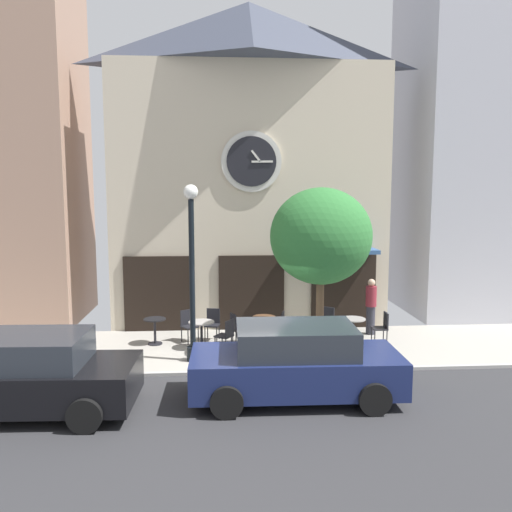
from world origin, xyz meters
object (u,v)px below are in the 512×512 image
Objects in this scene: cafe_chair_curbside at (327,320)px; cafe_chair_near_lamp at (237,327)px; cafe_chair_outer at (382,326)px; street_lamp at (192,273)px; cafe_table_center_left at (202,330)px; cafe_table_near_curb at (353,326)px; cafe_table_near_door at (155,327)px; cafe_chair_facing_street at (188,323)px; cafe_table_center at (264,325)px; street_tree at (321,237)px; cafe_chair_left_end at (264,332)px; cafe_chair_mid_row at (227,333)px; cafe_chair_facing_wall at (213,322)px; parked_car_navy at (295,363)px; parked_car_black at (23,375)px; cafe_chair_near_tree at (286,326)px; pedestrian_maroon at (371,306)px; cafe_table_center_right at (317,328)px.

cafe_chair_curbside and cafe_chair_near_lamp have the same top height.
street_lamp is at bearing -168.20° from cafe_chair_outer.
cafe_table_near_curb is (4.20, 0.08, -0.01)m from cafe_table_center_left.
cafe_chair_facing_street reaches higher than cafe_table_near_door.
cafe_table_center is 2.49m from cafe_table_near_curb.
cafe_chair_curbside is at bearing 73.02° from street_tree.
cafe_chair_facing_street is at bearing 173.34° from cafe_chair_outer.
street_lamp is at bearing -160.27° from cafe_chair_left_end.
cafe_chair_mid_row is (-1.08, -0.96, 0.03)m from cafe_table_center.
cafe_table_near_curb is 3.24m from cafe_chair_near_lamp.
cafe_chair_left_end is 0.92m from cafe_chair_near_lamp.
cafe_chair_outer and cafe_chair_facing_wall have the same top height.
parked_car_navy reaches higher than cafe_chair_near_lamp.
cafe_chair_curbside is (3.60, 0.79, -0.00)m from cafe_table_center_left.
parked_car_black is at bearing -143.84° from cafe_chair_left_end.
cafe_chair_left_end is at bearing -38.97° from cafe_chair_near_lamp.
street_lamp reaches higher than cafe_chair_facing_wall.
cafe_table_center_left is at bearing 50.35° from parked_car_black.
cafe_chair_left_end is 1.00× the size of cafe_chair_near_tree.
cafe_table_near_curb is 0.83× the size of cafe_chair_near_tree.
cafe_chair_near_tree and cafe_chair_facing_wall have the same top height.
pedestrian_maroon reaches higher than cafe_chair_facing_street.
cafe_table_center_right is 2.58m from cafe_chair_mid_row.
cafe_table_near_door is 0.94m from cafe_chair_facing_street.
cafe_chair_left_end is at bearing -26.95° from cafe_chair_facing_street.
cafe_chair_facing_wall is (-2.06, 0.57, 0.00)m from cafe_chair_near_tree.
cafe_table_near_curb is 2.55m from cafe_chair_left_end.
parked_car_black is at bearing -147.99° from cafe_table_center_right.
cafe_chair_facing_street and cafe_chair_outer have the same top height.
cafe_table_near_curb is (1.15, 1.10, -2.61)m from street_tree.
cafe_chair_left_end is (1.86, 0.67, -1.72)m from street_lamp.
pedestrian_maroon is (1.80, 1.04, 0.36)m from cafe_table_center_right.
cafe_chair_facing_wall is 6.01m from parked_car_black.
cafe_chair_left_end and cafe_chair_near_tree have the same top height.
cafe_chair_outer is 1.00× the size of cafe_chair_facing_wall.
street_tree is 5.97× the size of cafe_table_center.
cafe_table_near_curb is at bearing -127.42° from pedestrian_maroon.
cafe_table_center is 0.81× the size of cafe_chair_left_end.
cafe_chair_near_tree reaches higher than cafe_table_near_door.
cafe_chair_mid_row is at bearing 113.30° from parked_car_navy.
cafe_table_center_left is at bearing -109.37° from cafe_chair_facing_wall.
parked_car_black is (-4.26, -4.22, 0.23)m from cafe_chair_near_lamp.
cafe_chair_left_end is at bearing 153.30° from street_tree.
street_lamp is at bearing -154.55° from cafe_chair_curbside.
cafe_chair_left_end is at bearing 36.16° from parked_car_black.
cafe_chair_facing_wall is at bearing 106.68° from cafe_chair_mid_row.
cafe_chair_facing_wall is at bearing 111.48° from parked_car_navy.
cafe_table_center_left is at bearing -178.98° from cafe_table_near_curb.
parked_car_black is at bearing -135.27° from cafe_chair_near_lamp.
street_lamp reaches higher than pedestrian_maroon.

